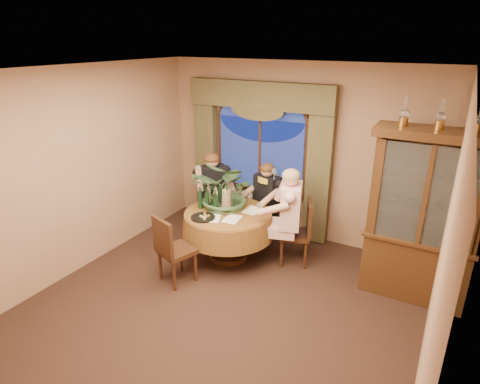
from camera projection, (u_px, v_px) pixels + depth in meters
The scene contains 36 objects.
floor at pixel (213, 315), 4.81m from camera, with size 5.00×5.00×0.00m, color black.
wall_back at pixel (296, 153), 6.34m from camera, with size 4.50×4.50×0.00m, color #966B4F.
wall_right at pixel (441, 261), 3.29m from camera, with size 5.00×5.00×0.00m, color #966B4F.
ceiling at pixel (206, 73), 3.80m from camera, with size 5.00×5.00×0.00m, color white.
window at pixel (260, 155), 6.59m from camera, with size 1.62×0.10×1.32m, color navy, non-canonical shape.
arched_transom at pixel (261, 107), 6.31m from camera, with size 1.60×0.06×0.44m, color navy, non-canonical shape.
drapery_left at pixel (206, 155), 7.06m from camera, with size 0.38×0.14×2.32m, color #454026.
drapery_right at pixel (319, 172), 6.13m from camera, with size 0.38×0.14×2.32m, color #454026.
swag_valance at pixel (259, 95), 6.17m from camera, with size 2.45×0.16×0.42m, color #454026, non-canonical shape.
dining_table at pixel (228, 235), 5.93m from camera, with size 1.35×1.35×0.75m, color maroon.
china_cabinet at pixel (422, 218), 4.82m from camera, with size 1.34×0.53×2.16m, color #341C0C.
oil_lamp_left at pixel (405, 111), 4.54m from camera, with size 0.11×0.11×0.34m, color #A5722D, non-canonical shape.
oil_lamp_center at pixel (441, 114), 4.37m from camera, with size 0.11×0.11×0.34m, color #A5722D, non-canonical shape.
chair_right at pixel (294, 232), 5.78m from camera, with size 0.42×0.42×0.96m, color black.
chair_back_right at pixel (267, 210), 6.55m from camera, with size 0.42×0.42×0.96m, color black.
chair_back at pixel (214, 206), 6.68m from camera, with size 0.42×0.42×0.96m, color black.
chair_front_left at pixel (177, 249), 5.34m from camera, with size 0.42×0.42×0.96m, color black.
person_pink at pixel (291, 219), 5.63m from camera, with size 0.53×0.48×1.47m, color beige, non-canonical shape.
person_back at pixel (212, 194), 6.57m from camera, with size 0.51×0.46×1.41m, color black, non-canonical shape.
person_scarf at pixel (267, 203), 6.36m from camera, with size 0.47×0.43×1.32m, color black, non-canonical shape.
stoneware_vase at pixel (226, 200), 5.84m from camera, with size 0.16×0.16×0.30m, color #997A63, non-canonical shape.
centerpiece_plant at pixel (227, 167), 5.74m from camera, with size 0.99×1.09×0.85m, color #385A36.
olive_bowl at pixel (227, 212), 5.73m from camera, with size 0.15×0.15×0.05m, color #425729.
cheese_platter at pixel (203, 217), 5.60m from camera, with size 0.34×0.34×0.02m, color black.
wine_bottle_0 at pixel (209, 194), 6.01m from camera, with size 0.07×0.07×0.33m, color tan.
wine_bottle_1 at pixel (200, 198), 5.88m from camera, with size 0.07×0.07×0.33m, color black.
wine_bottle_2 at pixel (216, 197), 5.89m from camera, with size 0.07×0.07×0.33m, color tan.
wine_bottle_3 at pixel (207, 199), 5.83m from camera, with size 0.07×0.07×0.33m, color black.
wine_bottle_4 at pixel (215, 201), 5.76m from camera, with size 0.07×0.07×0.33m, color black.
wine_bottle_5 at pixel (220, 194), 6.01m from camera, with size 0.07×0.07×0.33m, color black.
tasting_paper_0 at pixel (232, 219), 5.57m from camera, with size 0.21×0.30×0.00m, color white.
tasting_paper_1 at pixel (252, 210), 5.85m from camera, with size 0.21×0.30×0.00m, color white.
tasting_paper_2 at pixel (213, 218), 5.60m from camera, with size 0.21×0.30×0.00m, color white.
wine_glass_person_pink at pixel (258, 209), 5.68m from camera, with size 0.07×0.07×0.18m, color silver, non-canonical shape.
wine_glass_person_back at pixel (219, 196), 6.16m from camera, with size 0.07×0.07×0.18m, color silver, non-canonical shape.
wine_glass_person_scarf at pixel (250, 198), 6.05m from camera, with size 0.07×0.07×0.18m, color silver, non-canonical shape.
Camera 1 is at (2.19, -3.30, 3.12)m, focal length 30.00 mm.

